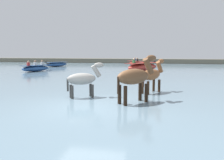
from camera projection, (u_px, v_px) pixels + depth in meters
name	position (u px, v px, depth m)	size (l,w,h in m)	color
ground_plane	(89.00, 114.00, 8.51)	(120.00, 120.00, 0.00)	gray
water_surface	(127.00, 79.00, 18.22)	(90.00, 90.00, 0.29)	slate
horse_lead_grey	(83.00, 80.00, 9.96)	(1.53, 1.12, 1.78)	gray
horse_trailing_bay	(135.00, 78.00, 8.91)	(1.58, 1.65, 2.12)	brown
horse_flank_chestnut	(152.00, 75.00, 11.14)	(1.20, 1.62, 1.89)	brown
boat_near_port	(56.00, 64.00, 30.65)	(2.55, 3.15, 0.72)	#28518E
boat_far_inshore	(143.00, 67.00, 23.45)	(3.54, 4.28, 1.32)	#BC382D
boat_near_starboard	(36.00, 68.00, 23.15)	(2.31, 3.08, 1.09)	#28518E
boat_mid_channel	(136.00, 64.00, 30.94)	(2.71, 3.78, 1.20)	#BC382D
far_shoreline	(145.00, 62.00, 39.61)	(80.00, 2.40, 1.03)	#605B4C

